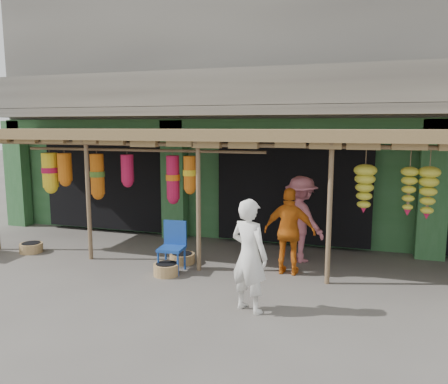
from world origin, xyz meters
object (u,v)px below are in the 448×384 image
(person_shopper, at_px, (301,219))
(person_vendor, at_px, (290,231))
(person_front, at_px, (249,256))
(blue_chair, at_px, (173,243))

(person_shopper, bearing_deg, person_vendor, 121.34)
(person_vendor, bearing_deg, person_shopper, -94.17)
(person_front, xyz_separation_m, person_shopper, (0.42, 2.80, 0.02))
(person_front, bearing_deg, person_vendor, -76.02)
(person_vendor, height_order, person_shopper, person_shopper)
(person_vendor, distance_m, person_shopper, 0.90)
(blue_chair, bearing_deg, person_front, -40.15)
(blue_chair, bearing_deg, person_shopper, 27.16)
(person_front, bearing_deg, person_shopper, -74.89)
(person_shopper, bearing_deg, blue_chair, 68.12)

